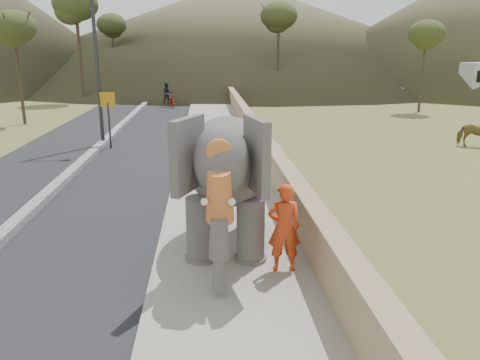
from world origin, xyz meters
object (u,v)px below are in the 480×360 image
cow (476,133)px  elephant_and_man (229,179)px  lamppost (102,31)px  motorcyclist (170,98)px

cow → elephant_and_man: (-11.24, -9.94, 0.92)m
cow → elephant_and_man: size_ratio=0.37×
lamppost → motorcyclist: (1.73, 13.98, -4.19)m
cow → motorcyclist: motorcyclist is taller
elephant_and_man → motorcyclist: bearing=96.6°
motorcyclist → elephant_and_man: bearing=-83.4°
cow → elephant_and_man: bearing=157.2°
lamppost → elephant_and_man: (4.71, -11.65, -3.32)m
motorcyclist → cow: bearing=-47.8°
elephant_and_man → motorcyclist: (-2.98, 25.63, -0.87)m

